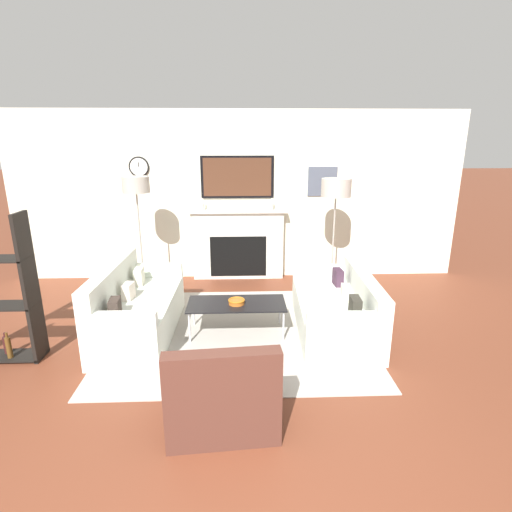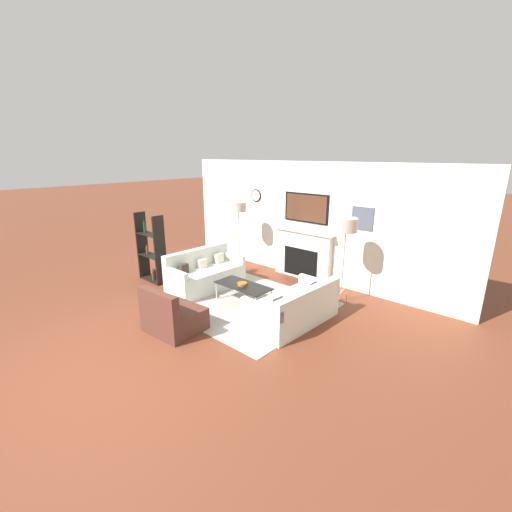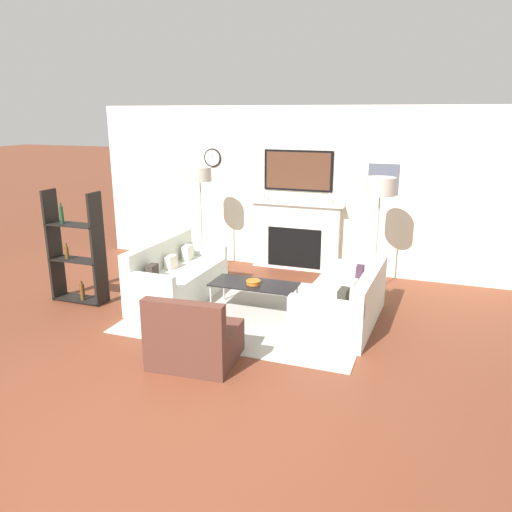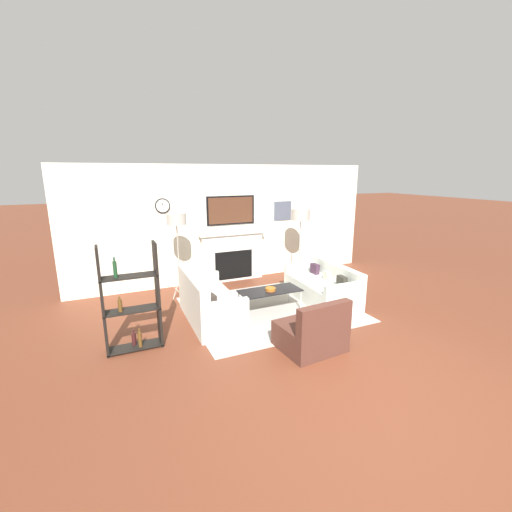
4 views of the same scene
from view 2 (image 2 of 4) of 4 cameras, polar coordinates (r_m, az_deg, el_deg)
ground_plane at (r=5.46m, az=-24.23°, el=-16.53°), size 60.00×60.00×0.00m
fireplace_wall at (r=8.06m, az=8.34°, el=4.85°), size 7.30×0.28×2.70m
area_rug at (r=6.88m, az=-1.94°, el=-7.82°), size 3.01×2.61×0.01m
couch_left at (r=7.59m, az=-8.53°, el=-3.14°), size 0.80×1.68×0.85m
couch_right at (r=6.07m, az=6.30°, el=-8.69°), size 0.94×1.70×0.72m
armchair at (r=5.93m, az=-13.74°, el=-9.83°), size 0.92×0.83×0.79m
coffee_table at (r=6.73m, az=-2.16°, el=-5.05°), size 1.16×0.53×0.39m
decorative_bowl at (r=6.70m, az=-2.32°, el=-4.66°), size 0.20×0.20×0.06m
floor_lamp_left at (r=8.26m, az=-2.93°, el=7.96°), size 0.38×0.38×1.76m
floor_lamp_right at (r=6.62m, az=14.79°, el=4.85°), size 0.42×0.42×1.72m
shelf_unit at (r=8.20m, az=-17.09°, el=0.86°), size 0.79×0.28×1.58m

